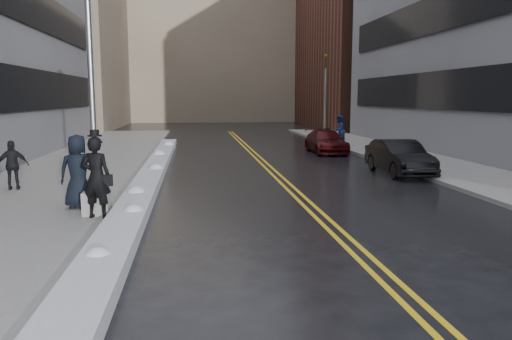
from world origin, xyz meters
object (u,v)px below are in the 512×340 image
object	(u,v)px
lamppost	(93,121)
pedestrian_d	(13,165)
pedestrian_fedora	(97,177)
car_black	(399,157)
car_maroon	(326,141)
fire_hydrant	(416,156)
pedestrian_c	(78,171)
traffic_signal	(325,93)
pedestrian_east	(339,130)

from	to	relation	value
lamppost	pedestrian_d	world-z (taller)	lamppost
lamppost	pedestrian_fedora	world-z (taller)	lamppost
pedestrian_fedora	car_black	world-z (taller)	pedestrian_fedora
pedestrian_fedora	car_maroon	xyz separation A→B (m)	(9.85, 15.01, -0.52)
fire_hydrant	car_maroon	xyz separation A→B (m)	(-2.35, 6.59, 0.10)
car_black	fire_hydrant	bearing A→B (deg)	48.37
pedestrian_d	car_maroon	size ratio (longest dim) A/B	0.36
lamppost	pedestrian_fedora	distance (m)	1.43
pedestrian_c	car_black	world-z (taller)	pedestrian_c
fire_hydrant	traffic_signal	world-z (taller)	traffic_signal
fire_hydrant	car_black	xyz separation A→B (m)	(-1.50, -1.66, 0.16)
fire_hydrant	car_black	size ratio (longest dim) A/B	0.17
fire_hydrant	traffic_signal	size ratio (longest dim) A/B	0.12
pedestrian_d	pedestrian_east	world-z (taller)	pedestrian_east
pedestrian_c	car_black	size ratio (longest dim) A/B	0.47
lamppost	traffic_signal	xyz separation A→B (m)	(11.80, 22.00, 0.87)
pedestrian_c	car_maroon	xyz separation A→B (m)	(10.57, 13.75, -0.50)
pedestrian_c	pedestrian_east	distance (m)	20.42
fire_hydrant	car_maroon	size ratio (longest dim) A/B	0.16
pedestrian_fedora	car_black	distance (m)	12.66
pedestrian_fedora	pedestrian_d	xyz separation A→B (m)	(-3.44, 4.29, -0.22)
lamppost	fire_hydrant	size ratio (longest dim) A/B	10.45
pedestrian_c	pedestrian_d	bearing A→B (deg)	-50.98
lamppost	car_maroon	world-z (taller)	lamppost
pedestrian_d	pedestrian_east	size ratio (longest dim) A/B	0.85
lamppost	fire_hydrant	distance (m)	14.81
pedestrian_fedora	pedestrian_east	size ratio (longest dim) A/B	1.07
pedestrian_fedora	pedestrian_d	bearing A→B (deg)	-33.22
pedestrian_east	car_maroon	world-z (taller)	pedestrian_east
pedestrian_d	car_maroon	bearing A→B (deg)	-154.76
pedestrian_fedora	car_black	size ratio (longest dim) A/B	0.48
lamppost	fire_hydrant	xyz separation A→B (m)	(12.30, 8.00, -1.98)
pedestrian_fedora	pedestrian_east	bearing A→B (deg)	-104.70
traffic_signal	pedestrian_d	world-z (taller)	traffic_signal
pedestrian_fedora	car_black	xyz separation A→B (m)	(10.70, 6.75, -0.46)
fire_hydrant	pedestrian_fedora	size ratio (longest dim) A/B	0.36
lamppost	pedestrian_c	size ratio (longest dim) A/B	3.81
fire_hydrant	pedestrian_c	distance (m)	14.78
fire_hydrant	pedestrian_fedora	xyz separation A→B (m)	(-12.20, -8.42, 0.62)
pedestrian_fedora	car_maroon	world-z (taller)	pedestrian_fedora
lamppost	car_black	bearing A→B (deg)	30.40
traffic_signal	car_black	size ratio (longest dim) A/B	1.40
pedestrian_fedora	pedestrian_east	world-z (taller)	pedestrian_fedora
pedestrian_fedora	pedestrian_c	size ratio (longest dim) A/B	1.02
lamppost	pedestrian_east	world-z (taller)	lamppost
car_maroon	pedestrian_fedora	bearing A→B (deg)	-122.39
pedestrian_east	pedestrian_fedora	bearing A→B (deg)	15.86
lamppost	pedestrian_east	bearing A→B (deg)	56.36
lamppost	pedestrian_east	size ratio (longest dim) A/B	4.01
pedestrian_d	lamppost	bearing A→B (deg)	117.11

